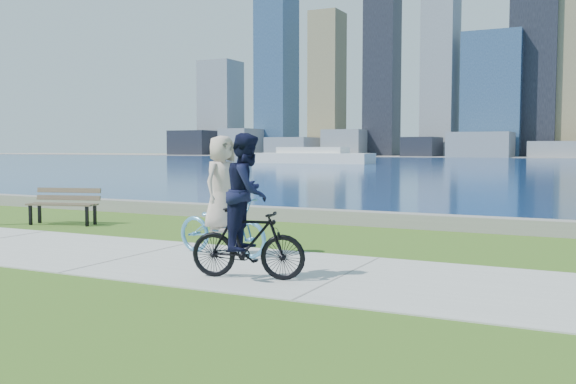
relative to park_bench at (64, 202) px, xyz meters
The scene contains 9 objects.
ground 5.65m from the park_bench, 32.63° to the right, with size 320.00×320.00×0.00m, color #335717.
concrete_path 5.64m from the park_bench, 32.63° to the right, with size 80.00×3.50×0.02m, color #A9AAA4.
seawall 5.71m from the park_bench, 33.82° to the left, with size 90.00×0.50×0.35m, color gray.
bay_water 69.13m from the park_bench, 86.08° to the left, with size 320.00×131.00×0.01m, color navy.
far_shore 127.06m from the park_bench, 87.87° to the left, with size 320.00×30.00×0.12m, color gray.
ferry_near 61.71m from the park_bench, 108.25° to the left, with size 14.55×4.16×1.97m.
park_bench is the anchor object (origin of this frame).
cyclist_woman 6.52m from the park_bench, 20.33° to the right, with size 0.93×2.03×2.14m.
cyclist_man 8.51m from the park_bench, 27.11° to the right, with size 0.86×1.80×2.14m.
Camera 1 is at (7.49, -8.93, 1.95)m, focal length 40.00 mm.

